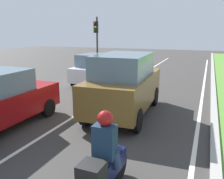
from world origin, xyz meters
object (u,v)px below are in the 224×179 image
object	(u,v)px
motorcycle	(104,173)
traffic_light_overhead_left	(96,35)
car_hatchback_far	(96,69)
rider_person	(105,140)
car_suv_ahead	(124,84)

from	to	relation	value
motorcycle	traffic_light_overhead_left	distance (m)	16.64
motorcycle	traffic_light_overhead_left	xyz separation A→B (m)	(-7.13, 14.87, 2.22)
car_hatchback_far	rider_person	size ratio (longest dim) A/B	3.22
rider_person	traffic_light_overhead_left	distance (m)	16.53
traffic_light_overhead_left	rider_person	bearing A→B (deg)	-64.30
car_hatchback_far	rider_person	bearing A→B (deg)	-61.59
rider_person	car_hatchback_far	bearing A→B (deg)	117.93
car_suv_ahead	motorcycle	xyz separation A→B (m)	(1.25, -4.75, -0.60)
car_hatchback_far	rider_person	distance (m)	10.36
car_hatchback_far	motorcycle	distance (m)	10.41
car_suv_ahead	car_hatchback_far	distance (m)	5.68
car_suv_ahead	car_hatchback_far	size ratio (longest dim) A/B	1.22
car_hatchback_far	motorcycle	bearing A→B (deg)	-61.72
traffic_light_overhead_left	car_suv_ahead	bearing A→B (deg)	-59.86
car_hatchback_far	traffic_light_overhead_left	xyz separation A→B (m)	(-2.53, 5.55, 1.90)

